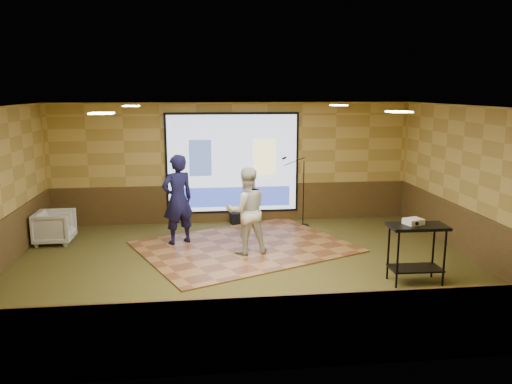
{
  "coord_description": "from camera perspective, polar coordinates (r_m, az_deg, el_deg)",
  "views": [
    {
      "loc": [
        -0.85,
        -8.86,
        3.3
      ],
      "look_at": [
        0.28,
        0.8,
        1.3
      ],
      "focal_mm": 35.0,
      "sensor_mm": 36.0,
      "label": 1
    }
  ],
  "objects": [
    {
      "name": "dance_floor",
      "position": [
        10.7,
        -1.29,
        -6.26
      ],
      "size": [
        5.1,
        4.59,
        0.03
      ],
      "primitive_type": "cube",
      "rotation": [
        0.0,
        0.0,
        0.42
      ],
      "color": "#9F6A3A",
      "rests_on": "ground"
    },
    {
      "name": "wainscot_right",
      "position": [
        10.72,
        23.54,
        -4.66
      ],
      "size": [
        0.04,
        7.0,
        0.95
      ],
      "primitive_type": "cube",
      "color": "#4A3218",
      "rests_on": "ground"
    },
    {
      "name": "projector_screen",
      "position": [
        12.46,
        -2.68,
        3.18
      ],
      "size": [
        3.32,
        0.06,
        2.52
      ],
      "color": "black",
      "rests_on": "room_shell"
    },
    {
      "name": "projector",
      "position": [
        8.97,
        17.55,
        -3.23
      ],
      "size": [
        0.36,
        0.32,
        0.1
      ],
      "primitive_type": "cube",
      "rotation": [
        0.0,
        0.0,
        0.3
      ],
      "color": "silver",
      "rests_on": "av_table"
    },
    {
      "name": "wainscot_back",
      "position": [
        12.69,
        -2.65,
        -1.26
      ],
      "size": [
        9.0,
        0.04,
        0.95
      ],
      "primitive_type": "cube",
      "color": "#4A3218",
      "rests_on": "ground"
    },
    {
      "name": "downlight_ne",
      "position": [
        11.09,
        9.44,
        9.76
      ],
      "size": [
        0.32,
        0.32,
        0.02
      ],
      "primitive_type": "cube",
      "color": "beige",
      "rests_on": "room_shell"
    },
    {
      "name": "wainscot_front",
      "position": [
        6.13,
        2.13,
        -15.8
      ],
      "size": [
        9.0,
        0.04,
        0.95
      ],
      "primitive_type": "cube",
      "color": "#4A3218",
      "rests_on": "ground"
    },
    {
      "name": "mic_stand",
      "position": [
        12.28,
        5.15,
        -1.65
      ],
      "size": [
        0.68,
        0.28,
        1.74
      ],
      "rotation": [
        0.0,
        0.0,
        -0.42
      ],
      "color": "black",
      "rests_on": "ground"
    },
    {
      "name": "banquet_chair",
      "position": [
        11.76,
        -22.02,
        -3.74
      ],
      "size": [
        0.8,
        0.77,
        0.72
      ],
      "primitive_type": "imported",
      "rotation": [
        0.0,
        0.0,
        1.56
      ],
      "color": "gray",
      "rests_on": "ground"
    },
    {
      "name": "downlight_se",
      "position": [
        7.97,
        16.03,
        8.81
      ],
      "size": [
        0.32,
        0.32,
        0.02
      ],
      "primitive_type": "cube",
      "color": "beige",
      "rests_on": "room_shell"
    },
    {
      "name": "duffel_bag",
      "position": [
        12.55,
        -1.9,
        -2.97
      ],
      "size": [
        0.49,
        0.36,
        0.28
      ],
      "primitive_type": "cube",
      "rotation": [
        0.0,
        0.0,
        0.15
      ],
      "color": "black",
      "rests_on": "ground"
    },
    {
      "name": "av_table",
      "position": [
        9.04,
        17.9,
        -5.43
      ],
      "size": [
        0.98,
        0.52,
        1.04
      ],
      "rotation": [
        0.0,
        0.0,
        -0.02
      ],
      "color": "black",
      "rests_on": "ground"
    },
    {
      "name": "downlight_nw",
      "position": [
        10.75,
        -14.07,
        9.52
      ],
      "size": [
        0.32,
        0.32,
        0.02
      ],
      "primitive_type": "cube",
      "color": "beige",
      "rests_on": "room_shell"
    },
    {
      "name": "downlight_sw",
      "position": [
        7.49,
        -17.24,
        8.59
      ],
      "size": [
        0.32,
        0.32,
        0.02
      ],
      "primitive_type": "cube",
      "color": "beige",
      "rests_on": "room_shell"
    },
    {
      "name": "room_shell",
      "position": [
        8.98,
        -1.17,
        3.9
      ],
      "size": [
        9.04,
        7.04,
        3.02
      ],
      "color": "tan",
      "rests_on": "ground"
    },
    {
      "name": "ground",
      "position": [
        9.49,
        -1.12,
        -8.73
      ],
      "size": [
        9.0,
        9.0,
        0.0
      ],
      "primitive_type": "plane",
      "color": "#313E1C",
      "rests_on": "ground"
    },
    {
      "name": "player_left",
      "position": [
        10.78,
        -8.94,
        -0.85
      ],
      "size": [
        0.84,
        0.74,
        1.94
      ],
      "primitive_type": "imported",
      "rotation": [
        0.0,
        0.0,
        3.63
      ],
      "color": "#14133C",
      "rests_on": "dance_floor"
    },
    {
      "name": "player_right",
      "position": [
        10.04,
        -1.08,
        -2.15
      ],
      "size": [
        0.96,
        0.8,
        1.76
      ],
      "primitive_type": "imported",
      "rotation": [
        0.0,
        0.0,
        3.31
      ],
      "color": "silver",
      "rests_on": "dance_floor"
    }
  ]
}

